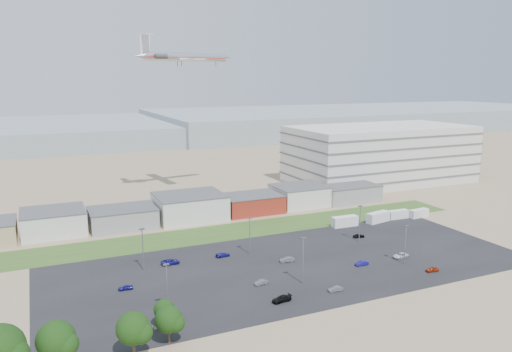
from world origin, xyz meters
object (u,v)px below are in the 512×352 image
parked_car_7 (287,260)px  parked_car_0 (401,255)px  parked_car_3 (282,299)px  parked_car_2 (432,269)px  parked_car_10 (144,328)px  parked_car_13 (335,289)px  parked_car_9 (170,262)px  parked_car_8 (359,236)px  box_trailer_a (345,221)px  parked_car_1 (362,263)px  parked_car_4 (261,282)px  parked_car_6 (223,255)px  parked_car_5 (126,287)px  airliner (186,57)px

parked_car_7 → parked_car_0: bearing=78.0°
parked_car_3 → parked_car_2: bearing=83.5°
parked_car_2 → parked_car_7: bearing=-119.7°
parked_car_10 → parked_car_13: bearing=-93.4°
parked_car_9 → parked_car_8: bearing=-93.8°
box_trailer_a → parked_car_2: 40.24m
parked_car_1 → parked_car_4: 27.82m
parked_car_1 → parked_car_7: (-15.91, 9.83, 0.03)m
box_trailer_a → parked_car_6: box_trailer_a is taller
parked_car_2 → parked_car_13: size_ratio=1.00×
parked_car_6 → parked_car_9: 13.87m
parked_car_9 → parked_car_13: bearing=-138.9°
parked_car_2 → parked_car_7: 35.28m
parked_car_1 → parked_car_3: (-27.64, -10.13, 0.05)m
parked_car_1 → parked_car_5: 57.11m
parked_car_10 → parked_car_0: bearing=-84.7°
airliner → parked_car_9: (-26.78, -72.56, -53.12)m
parked_car_1 → parked_car_8: 22.44m
box_trailer_a → parked_car_6: (-44.60, -9.85, -1.04)m
parked_car_2 → parked_car_8: size_ratio=0.98×
box_trailer_a → parked_car_9: box_trailer_a is taller
box_trailer_a → parked_car_0: 29.64m
airliner → parked_car_9: bearing=-119.2°
airliner → box_trailer_a: bearing=-72.2°
parked_car_5 → parked_car_10: size_ratio=0.79×
parked_car_6 → parked_car_8: bearing=-95.8°
parked_car_1 → parked_car_5: size_ratio=1.12×
parked_car_2 → parked_car_3: size_ratio=0.75×
airliner → parked_car_1: 108.34m
parked_car_0 → parked_car_13: 29.04m
parked_car_0 → airliner: bearing=-168.3°
parked_car_3 → parked_car_1: bearing=103.9°
airliner → parked_car_0: size_ratio=9.42×
parked_car_1 → parked_car_13: size_ratio=1.08×
box_trailer_a → parked_car_0: box_trailer_a is taller
parked_car_2 → parked_car_10: (-69.54, -0.15, 0.03)m
parked_car_0 → parked_car_10: (-68.95, -10.81, -0.01)m
parked_car_5 → box_trailer_a: bearing=110.8°
box_trailer_a → parked_car_9: 59.25m
parked_car_5 → parked_car_10: parked_car_10 is taller
box_trailer_a → parked_car_3: (-42.77, -40.00, -0.97)m
parked_car_6 → parked_car_13: 33.83m
parked_car_8 → airliner: bearing=28.5°
parked_car_3 → parked_car_4: bearing=174.8°
parked_car_1 → parked_car_10: 57.43m
parked_car_9 → parked_car_2: bearing=-120.6°
parked_car_3 → parked_car_6: (-1.83, 30.15, -0.08)m
parked_car_7 → parked_car_9: parked_car_9 is taller
parked_car_1 → parked_car_9: parked_car_9 is taller
parked_car_0 → parked_car_10: parked_car_0 is taller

